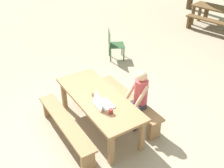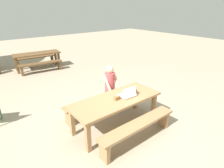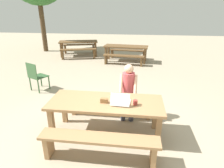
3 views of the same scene
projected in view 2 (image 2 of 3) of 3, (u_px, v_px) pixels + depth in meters
The scene contains 11 objects.
ground_plane at pixel (116, 125), 4.38m from camera, with size 30.00×30.00×0.00m, color tan.
picnic_table_front at pixel (116, 102), 4.14m from camera, with size 2.11×0.84×0.71m.
bench_near at pixel (138, 127), 3.73m from camera, with size 1.91×0.30×0.45m.
bench_far at pixel (98, 101), 4.75m from camera, with size 1.91×0.30×0.45m.
laptop at pixel (127, 94), 4.19m from camera, with size 0.35×0.33×0.24m.
small_pouch at pixel (117, 98), 4.03m from camera, with size 0.13×0.08×0.08m.
coffee_mug at pixel (135, 91), 4.35m from camera, with size 0.08×0.08×0.09m.
person_seated at pixel (111, 85), 4.80m from camera, with size 0.37×0.39×1.23m.
picnic_table_mid at pixel (37, 55), 8.15m from camera, with size 2.01×0.91×0.72m.
bench_mid_south at pixel (41, 65), 7.81m from camera, with size 1.78×0.49×0.42m.
bench_mid_north at pixel (35, 59), 8.72m from camera, with size 1.78×0.49×0.42m.
Camera 2 is at (-2.35, -2.79, 2.61)m, focal length 29.43 mm.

